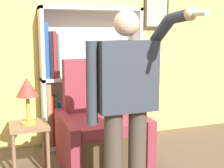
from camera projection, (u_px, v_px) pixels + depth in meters
wall_back at (98, 38)px, 4.20m from camera, size 8.00×0.11×2.80m
bookcase at (82, 80)px, 4.06m from camera, size 1.31×0.28×1.79m
armchair at (100, 133)px, 3.51m from camera, size 0.89×0.89×1.17m
person_standing at (126, 99)px, 2.48m from camera, size 0.62×0.78×1.66m
side_table at (29, 135)px, 3.20m from camera, size 0.38×0.38×0.56m
table_lamp at (27, 90)px, 3.12m from camera, size 0.22×0.22×0.48m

